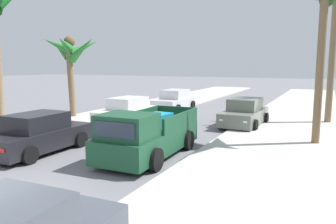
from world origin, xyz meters
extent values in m
cube|color=beige|center=(-5.29, 12.00, 0.06)|extent=(5.15, 60.00, 0.12)
cube|color=beige|center=(5.29, 12.00, 0.06)|extent=(5.15, 60.00, 0.12)
cube|color=silver|center=(-4.12, 12.00, 0.05)|extent=(0.16, 60.00, 0.10)
cube|color=silver|center=(4.12, 12.00, 0.05)|extent=(0.16, 60.00, 0.10)
cube|color=#19472D|center=(1.26, 5.83, 0.60)|extent=(2.08, 5.16, 0.80)
cube|color=#19472D|center=(1.31, 4.23, 1.40)|extent=(1.77, 1.55, 0.80)
cube|color=#283342|center=(1.29, 4.99, 1.42)|extent=(1.38, 0.10, 0.44)
cube|color=#283342|center=(1.34, 3.47, 1.42)|extent=(1.46, 0.11, 0.48)
cube|color=#19472D|center=(2.14, 6.72, 1.28)|extent=(0.21, 3.30, 0.56)
cube|color=#19472D|center=(0.32, 6.66, 1.28)|extent=(0.21, 3.30, 0.56)
cube|color=#19472D|center=(1.18, 8.34, 1.28)|extent=(1.88, 0.16, 0.56)
cube|color=silver|center=(1.18, 8.43, 0.44)|extent=(1.83, 0.18, 0.20)
cylinder|color=black|center=(2.29, 4.33, 0.38)|extent=(0.28, 0.77, 0.76)
cylinder|color=black|center=(0.33, 4.27, 0.38)|extent=(0.28, 0.77, 0.76)
cylinder|color=black|center=(2.19, 7.26, 0.38)|extent=(0.28, 0.77, 0.76)
cylinder|color=black|center=(0.24, 7.20, 0.38)|extent=(0.28, 0.77, 0.76)
cube|color=red|center=(1.93, 8.42, 0.74)|extent=(0.22, 0.05, 0.18)
cube|color=red|center=(0.43, 8.37, 0.74)|extent=(0.22, 0.05, 0.18)
cube|color=#198CBF|center=(1.24, 6.50, 1.25)|extent=(0.94, 1.08, 0.51)
cube|color=slate|center=(3.04, 13.28, 0.54)|extent=(1.92, 4.26, 0.72)
cube|color=slate|center=(3.05, 13.38, 1.22)|extent=(1.60, 2.16, 0.64)
cube|color=#283342|center=(3.01, 12.41, 1.20)|extent=(1.37, 0.13, 0.52)
cube|color=#283342|center=(3.08, 14.35, 1.20)|extent=(1.34, 0.13, 0.50)
cylinder|color=black|center=(3.90, 11.95, 0.32)|extent=(0.24, 0.65, 0.64)
cylinder|color=black|center=(2.09, 12.01, 0.32)|extent=(0.24, 0.65, 0.64)
cylinder|color=black|center=(3.99, 14.55, 0.32)|extent=(0.24, 0.65, 0.64)
cylinder|color=black|center=(2.19, 14.62, 0.32)|extent=(0.24, 0.65, 0.64)
cube|color=red|center=(3.76, 15.36, 0.64)|extent=(0.20, 0.05, 0.12)
cube|color=white|center=(3.58, 11.15, 0.61)|extent=(0.20, 0.05, 0.10)
cube|color=red|center=(2.49, 15.41, 0.64)|extent=(0.20, 0.05, 0.12)
cube|color=white|center=(2.35, 11.20, 0.61)|extent=(0.20, 0.05, 0.10)
cube|color=silver|center=(-3.05, 17.20, 0.54)|extent=(1.83, 4.23, 0.72)
cube|color=silver|center=(-3.05, 17.30, 1.22)|extent=(1.56, 2.13, 0.64)
cube|color=#283342|center=(-3.06, 16.33, 1.20)|extent=(1.37, 0.10, 0.52)
cube|color=#283342|center=(-3.03, 18.27, 1.20)|extent=(1.34, 0.10, 0.50)
cylinder|color=black|center=(-2.17, 15.89, 0.32)|extent=(0.23, 0.64, 0.64)
cylinder|color=black|center=(-3.97, 15.92, 0.32)|extent=(0.23, 0.64, 0.64)
cylinder|color=black|center=(-2.12, 18.49, 0.32)|extent=(0.23, 0.64, 0.64)
cylinder|color=black|center=(-3.93, 18.52, 0.32)|extent=(0.23, 0.64, 0.64)
cube|color=red|center=(-2.38, 19.30, 0.64)|extent=(0.20, 0.04, 0.12)
cube|color=white|center=(-2.47, 15.08, 0.61)|extent=(0.20, 0.04, 0.10)
cube|color=red|center=(-3.65, 19.33, 0.64)|extent=(0.20, 0.04, 0.12)
cube|color=white|center=(-3.70, 15.11, 0.61)|extent=(0.20, 0.04, 0.10)
cube|color=#283342|center=(3.15, -1.10, 1.20)|extent=(1.37, 0.13, 0.52)
cube|color=white|center=(2.49, 0.12, 0.61)|extent=(0.20, 0.05, 0.10)
cube|color=white|center=(3.72, 0.16, 0.61)|extent=(0.20, 0.05, 0.10)
cube|color=silver|center=(-3.06, 10.84, 0.54)|extent=(1.92, 4.27, 0.72)
cube|color=silver|center=(-3.05, 10.94, 1.22)|extent=(1.60, 2.16, 0.64)
cube|color=#283342|center=(-3.09, 9.97, 1.20)|extent=(1.37, 0.13, 0.52)
cube|color=#283342|center=(-3.01, 11.91, 1.20)|extent=(1.34, 0.13, 0.50)
cylinder|color=black|center=(-2.21, 9.50, 0.32)|extent=(0.24, 0.65, 0.64)
cylinder|color=black|center=(-4.01, 9.57, 0.32)|extent=(0.24, 0.65, 0.64)
cylinder|color=black|center=(-2.10, 12.10, 0.32)|extent=(0.24, 0.65, 0.64)
cylinder|color=black|center=(-3.91, 12.17, 0.32)|extent=(0.24, 0.65, 0.64)
cube|color=red|center=(-2.34, 12.92, 0.64)|extent=(0.20, 0.05, 0.12)
cube|color=white|center=(-2.52, 8.71, 0.61)|extent=(0.20, 0.05, 0.10)
cube|color=red|center=(-3.61, 12.97, 0.64)|extent=(0.20, 0.05, 0.12)
cube|color=white|center=(-3.75, 8.75, 0.61)|extent=(0.20, 0.05, 0.10)
cube|color=black|center=(-2.83, 4.38, 0.54)|extent=(1.80, 4.22, 0.72)
cube|color=black|center=(-2.83, 4.28, 1.22)|extent=(1.54, 2.12, 0.64)
cube|color=#283342|center=(-2.84, 5.25, 1.20)|extent=(1.37, 0.09, 0.52)
cube|color=#283342|center=(-2.82, 3.31, 1.20)|extent=(1.34, 0.09, 0.50)
cylinder|color=black|center=(-3.75, 5.67, 0.32)|extent=(0.23, 0.64, 0.64)
cylinder|color=black|center=(-1.94, 5.69, 0.32)|extent=(0.23, 0.64, 0.64)
cylinder|color=black|center=(-1.92, 3.09, 0.32)|extent=(0.23, 0.64, 0.64)
cube|color=white|center=(-3.47, 6.48, 0.61)|extent=(0.20, 0.04, 0.10)
cube|color=red|center=(-2.18, 2.27, 0.64)|extent=(0.20, 0.04, 0.12)
cube|color=white|center=(-2.24, 6.49, 0.61)|extent=(0.20, 0.04, 0.10)
cylinder|color=brown|center=(6.75, 10.03, 3.51)|extent=(0.31, 0.75, 7.03)
cone|color=#196023|center=(-7.97, 7.11, 6.58)|extent=(1.49, 1.96, 1.73)
cylinder|color=brown|center=(-7.41, 11.18, 2.39)|extent=(0.38, 0.56, 4.78)
cone|color=#2D7F33|center=(-6.33, 11.04, 4.29)|extent=(2.19, 0.82, 1.64)
cone|color=#2D7F33|center=(-6.87, 11.93, 4.47)|extent=(1.56, 1.87, 1.30)
cone|color=#2D7F33|center=(-7.90, 11.74, 4.51)|extent=(1.46, 1.55, 1.22)
cone|color=#2D7F33|center=(-8.29, 11.32, 4.37)|extent=(1.85, 0.83, 1.47)
cone|color=#2D7F33|center=(-7.90, 10.60, 4.58)|extent=(1.48, 1.59, 1.11)
cone|color=#2D7F33|center=(-7.10, 10.45, 4.60)|extent=(1.16, 1.76, 1.08)
sphere|color=brown|center=(-7.41, 11.18, 4.77)|extent=(0.68, 0.68, 0.68)
cylinder|color=#846B4C|center=(7.20, 16.01, 3.97)|extent=(0.35, 0.41, 7.95)
camera|label=1|loc=(7.07, -4.49, 3.38)|focal=34.79mm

